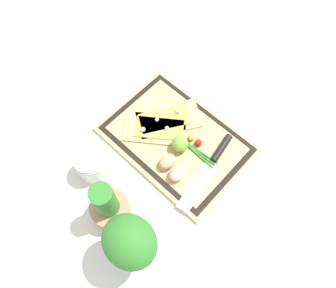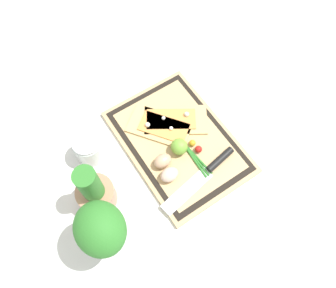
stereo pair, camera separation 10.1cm
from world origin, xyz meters
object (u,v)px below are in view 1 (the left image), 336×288
(pizza_slice_far, at_px, (156,129))
(herb_pot, at_px, (109,207))
(cherry_tomato_red, at_px, (198,143))
(cherry_tomato_yellow, at_px, (191,138))
(herb_glass, at_px, (131,244))
(egg_brown, at_px, (167,162))
(sauce_jar, at_px, (92,166))
(egg_pink, at_px, (177,173))
(pizza_slice_near, at_px, (168,119))
(knife, at_px, (214,159))
(lime, at_px, (180,144))

(pizza_slice_far, bearing_deg, herb_pot, 108.88)
(cherry_tomato_red, relative_size, cherry_tomato_yellow, 1.11)
(herb_glass, bearing_deg, egg_brown, -65.80)
(egg_brown, relative_size, cherry_tomato_yellow, 2.72)
(cherry_tomato_yellow, height_order, sauce_jar, sauce_jar)
(egg_pink, bearing_deg, pizza_slice_near, -38.66)
(pizza_slice_near, xyz_separation_m, knife, (-0.20, 0.01, 0.00))
(pizza_slice_near, distance_m, cherry_tomato_red, 0.13)
(herb_glass, bearing_deg, pizza_slice_far, -54.29)
(knife, height_order, herb_pot, herb_pot)
(pizza_slice_far, relative_size, egg_brown, 4.00)
(egg_brown, distance_m, herb_glass, 0.28)
(lime, height_order, sauce_jar, sauce_jar)
(knife, distance_m, cherry_tomato_yellow, 0.10)
(pizza_slice_far, bearing_deg, egg_brown, 150.69)
(egg_pink, distance_m, cherry_tomato_red, 0.12)
(lime, height_order, herb_pot, herb_pot)
(cherry_tomato_yellow, relative_size, herb_glass, 0.09)
(sauce_jar, distance_m, herb_glass, 0.29)
(lime, bearing_deg, egg_pink, 127.74)
(pizza_slice_far, relative_size, lime, 4.28)
(pizza_slice_far, bearing_deg, lime, -177.37)
(lime, bearing_deg, sauce_jar, 57.91)
(cherry_tomato_yellow, distance_m, herb_pot, 0.33)
(egg_brown, relative_size, sauce_jar, 0.59)
(knife, bearing_deg, cherry_tomato_yellow, -2.52)
(knife, relative_size, herb_pot, 1.37)
(sauce_jar, bearing_deg, knife, -132.60)
(lime, bearing_deg, herb_glass, 111.08)
(pizza_slice_near, bearing_deg, egg_pink, 141.34)
(knife, bearing_deg, herb_glass, 92.24)
(herb_glass, bearing_deg, cherry_tomato_red, -76.68)
(pizza_slice_near, height_order, cherry_tomato_yellow, pizza_slice_near)
(egg_brown, distance_m, cherry_tomato_red, 0.12)
(cherry_tomato_red, relative_size, herb_pot, 0.11)
(knife, xyz_separation_m, sauce_jar, (0.25, 0.27, 0.02))
(pizza_slice_near, bearing_deg, lime, 153.14)
(cherry_tomato_yellow, bearing_deg, sauce_jar, 61.36)
(pizza_slice_near, height_order, egg_pink, egg_pink)
(pizza_slice_near, xyz_separation_m, sauce_jar, (0.05, 0.28, 0.02))
(egg_brown, bearing_deg, cherry_tomato_red, -102.04)
(pizza_slice_far, bearing_deg, knife, -167.39)
(pizza_slice_far, height_order, cherry_tomato_red, pizza_slice_far)
(cherry_tomato_red, height_order, herb_pot, herb_pot)
(herb_pot, height_order, herb_glass, herb_glass)
(sauce_jar, bearing_deg, egg_pink, -142.08)
(knife, relative_size, egg_pink, 5.05)
(pizza_slice_near, relative_size, egg_pink, 4.10)
(cherry_tomato_yellow, bearing_deg, egg_pink, 113.01)
(egg_brown, distance_m, sauce_jar, 0.23)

